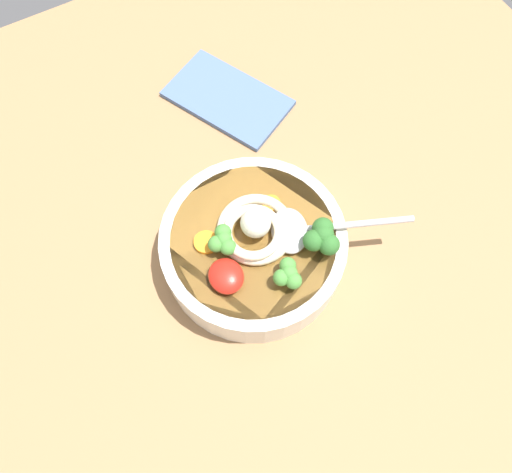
# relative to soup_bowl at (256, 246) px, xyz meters

# --- Properties ---
(table_slab) EXTENTS (1.18, 1.18, 0.04)m
(table_slab) POSITION_rel_soup_bowl_xyz_m (0.04, -0.00, -0.05)
(table_slab) COLOR #936D47
(table_slab) RESTS_ON ground
(soup_bowl) EXTENTS (0.23, 0.23, 0.06)m
(soup_bowl) POSITION_rel_soup_bowl_xyz_m (0.00, 0.00, 0.00)
(soup_bowl) COLOR silver
(soup_bowl) RESTS_ON table_slab
(noodle_pile) EXTENTS (0.10, 0.10, 0.04)m
(noodle_pile) POSITION_rel_soup_bowl_xyz_m (-0.00, 0.00, 0.04)
(noodle_pile) COLOR beige
(noodle_pile) RESTS_ON soup_bowl
(soup_spoon) EXTENTS (0.10, 0.17, 0.02)m
(soup_spoon) POSITION_rel_soup_bowl_xyz_m (0.02, 0.05, 0.04)
(soup_spoon) COLOR #B7B7BC
(soup_spoon) RESTS_ON soup_bowl
(chili_sauce_dollop) EXTENTS (0.04, 0.04, 0.02)m
(chili_sauce_dollop) POSITION_rel_soup_bowl_xyz_m (0.03, -0.06, 0.04)
(chili_sauce_dollop) COLOR red
(chili_sauce_dollop) RESTS_ON soup_bowl
(broccoli_floret_near_spoon) EXTENTS (0.04, 0.03, 0.03)m
(broccoli_floret_near_spoon) POSITION_rel_soup_bowl_xyz_m (-0.01, -0.04, 0.05)
(broccoli_floret_near_spoon) COLOR #7A9E60
(broccoli_floret_near_spoon) RESTS_ON soup_bowl
(broccoli_floret_far) EXTENTS (0.04, 0.03, 0.03)m
(broccoli_floret_far) POSITION_rel_soup_bowl_xyz_m (0.07, 0.00, 0.05)
(broccoli_floret_far) COLOR #7A9E60
(broccoli_floret_far) RESTS_ON soup_bowl
(broccoli_floret_center) EXTENTS (0.05, 0.04, 0.04)m
(broccoli_floret_center) POSITION_rel_soup_bowl_xyz_m (0.05, 0.06, 0.05)
(broccoli_floret_center) COLOR #7A9E60
(broccoli_floret_center) RESTS_ON soup_bowl
(carrot_slice_beside_chili) EXTENTS (0.03, 0.03, 0.01)m
(carrot_slice_beside_chili) POSITION_rel_soup_bowl_xyz_m (-0.02, -0.06, 0.03)
(carrot_slice_beside_chili) COLOR orange
(carrot_slice_beside_chili) RESTS_ON soup_bowl
(carrot_slice_extra_a) EXTENTS (0.02, 0.02, 0.01)m
(carrot_slice_extra_a) POSITION_rel_soup_bowl_xyz_m (-0.03, 0.04, 0.03)
(carrot_slice_extra_a) COLOR orange
(carrot_slice_extra_a) RESTS_ON soup_bowl
(folded_napkin) EXTENTS (0.21, 0.17, 0.01)m
(folded_napkin) POSITION_rel_soup_bowl_xyz_m (-0.24, 0.09, -0.03)
(folded_napkin) COLOR #4C6693
(folded_napkin) RESTS_ON table_slab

